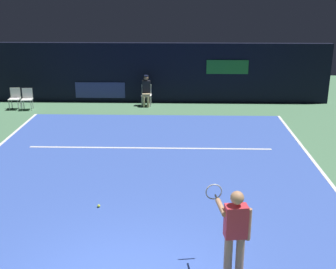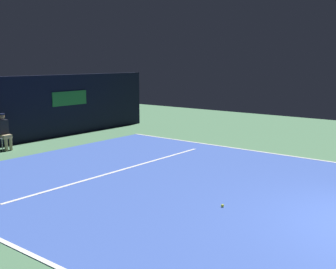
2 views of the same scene
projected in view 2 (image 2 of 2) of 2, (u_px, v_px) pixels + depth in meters
ground_plane at (178, 183)px, 11.06m from camera, size 29.55×29.55×0.00m
court_surface at (178, 183)px, 11.06m from camera, size 9.79×11.82×0.01m
line_sideline_left at (260, 152)px, 14.81m from camera, size 0.10×11.82×0.01m
line_sideline_right at (11, 245)px, 7.30m from camera, size 0.10×11.82×0.01m
line_service at (121, 170)px, 12.31m from camera, size 7.64×0.10×0.01m
back_wall at (4, 111)px, 15.79m from camera, size 14.84×0.33×2.60m
line_judge_on_chair at (4, 131)px, 15.05m from camera, size 0.44×0.53×1.32m
tennis_ball at (222, 206)px, 9.19m from camera, size 0.07×0.07×0.07m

